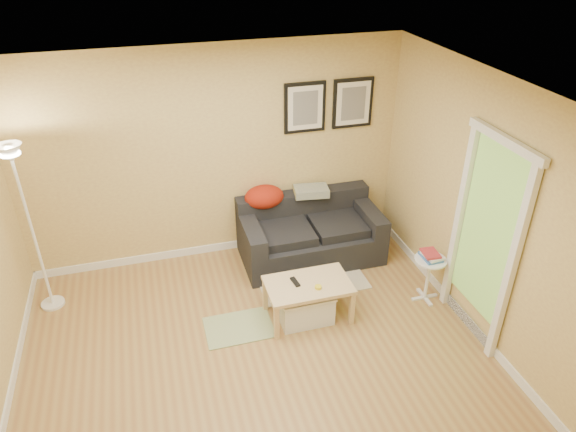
{
  "coord_description": "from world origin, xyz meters",
  "views": [
    {
      "loc": [
        -0.76,
        -3.67,
        3.79
      ],
      "look_at": [
        0.55,
        0.85,
        1.05
      ],
      "focal_mm": 32.8,
      "sensor_mm": 36.0,
      "label": 1
    }
  ],
  "objects_px": {
    "storage_bin": "(305,305)",
    "side_table": "(427,279)",
    "coffee_table": "(308,300)",
    "floor_lamp": "(34,235)",
    "sofa": "(311,231)",
    "book_stack": "(431,255)"
  },
  "relations": [
    {
      "from": "sofa",
      "to": "storage_bin",
      "type": "height_order",
      "value": "sofa"
    },
    {
      "from": "coffee_table",
      "to": "floor_lamp",
      "type": "xyz_separation_m",
      "value": [
        -2.66,
        0.97,
        0.69
      ]
    },
    {
      "from": "storage_bin",
      "to": "book_stack",
      "type": "bearing_deg",
      "value": -1.5
    },
    {
      "from": "floor_lamp",
      "to": "storage_bin",
      "type": "bearing_deg",
      "value": -20.72
    },
    {
      "from": "coffee_table",
      "to": "book_stack",
      "type": "height_order",
      "value": "book_stack"
    },
    {
      "from": "storage_bin",
      "to": "side_table",
      "type": "height_order",
      "value": "side_table"
    },
    {
      "from": "coffee_table",
      "to": "storage_bin",
      "type": "distance_m",
      "value": 0.06
    },
    {
      "from": "sofa",
      "to": "side_table",
      "type": "bearing_deg",
      "value": -49.46
    },
    {
      "from": "coffee_table",
      "to": "side_table",
      "type": "height_order",
      "value": "side_table"
    },
    {
      "from": "coffee_table",
      "to": "book_stack",
      "type": "relative_size",
      "value": 3.63
    },
    {
      "from": "book_stack",
      "to": "side_table",
      "type": "bearing_deg",
      "value": -116.71
    },
    {
      "from": "coffee_table",
      "to": "floor_lamp",
      "type": "bearing_deg",
      "value": 167.48
    },
    {
      "from": "storage_bin",
      "to": "book_stack",
      "type": "distance_m",
      "value": 1.47
    },
    {
      "from": "coffee_table",
      "to": "floor_lamp",
      "type": "height_order",
      "value": "floor_lamp"
    },
    {
      "from": "coffee_table",
      "to": "book_stack",
      "type": "bearing_deg",
      "value": 5.22
    },
    {
      "from": "sofa",
      "to": "floor_lamp",
      "type": "distance_m",
      "value": 3.09
    },
    {
      "from": "sofa",
      "to": "storage_bin",
      "type": "relative_size",
      "value": 2.98
    },
    {
      "from": "coffee_table",
      "to": "side_table",
      "type": "relative_size",
      "value": 1.65
    },
    {
      "from": "coffee_table",
      "to": "side_table",
      "type": "distance_m",
      "value": 1.37
    },
    {
      "from": "sofa",
      "to": "side_table",
      "type": "height_order",
      "value": "sofa"
    },
    {
      "from": "sofa",
      "to": "floor_lamp",
      "type": "relative_size",
      "value": 0.89
    },
    {
      "from": "storage_bin",
      "to": "floor_lamp",
      "type": "bearing_deg",
      "value": 159.28
    }
  ]
}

